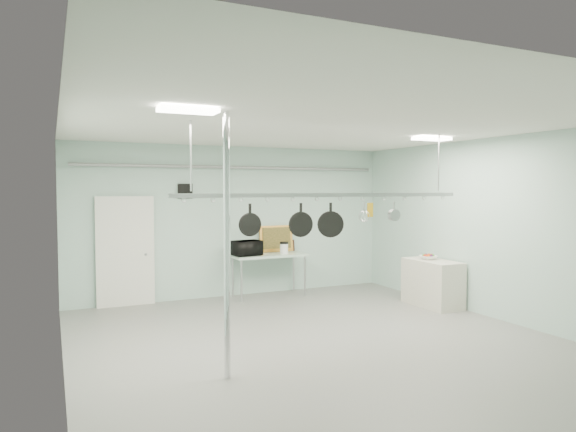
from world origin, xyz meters
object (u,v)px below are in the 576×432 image
pot_rack (329,193)px  coffee_canister (284,249)px  prep_table (269,257)px  side_cabinet (432,283)px  microwave (247,248)px  skillet_left (250,220)px  fruit_bowl (428,257)px  skillet_mid (301,220)px  skillet_right (331,220)px  chrome_pole (227,247)px

pot_rack → coffee_canister: (0.72, 3.22, -1.22)m
prep_table → side_cabinet: 3.39m
prep_table → microwave: (-0.51, -0.05, 0.23)m
prep_table → coffee_canister: bearing=-14.7°
skillet_left → fruit_bowl: bearing=19.1°
fruit_bowl → microwave: bearing=146.5°
fruit_bowl → skillet_left: bearing=-163.8°
pot_rack → microwave: size_ratio=8.46×
pot_rack → fruit_bowl: pot_rack is taller
coffee_canister → skillet_left: size_ratio=0.46×
microwave → coffee_canister: (0.83, -0.03, -0.05)m
prep_table → side_cabinet: bearing=-40.8°
pot_rack → skillet_mid: 0.62m
microwave → skillet_left: (-1.15, -3.25, 0.79)m
pot_rack → skillet_right: size_ratio=9.05×
coffee_canister → skillet_right: 3.39m
pot_rack → coffee_canister: pot_rack is taller
microwave → skillet_mid: 3.36m
coffee_canister → microwave: bearing=177.9°
skillet_mid → prep_table: bearing=83.2°
prep_table → skillet_left: 3.83m
microwave → fruit_bowl: (3.06, -2.03, -0.12)m
side_cabinet → pot_rack: (-2.95, -1.10, 1.78)m
skillet_mid → coffee_canister: bearing=77.7°
microwave → skillet_mid: bearing=74.3°
coffee_canister → skillet_right: (-0.68, -3.22, 0.81)m
pot_rack → skillet_left: 1.32m
pot_rack → skillet_left: pot_rack is taller
chrome_pole → skillet_left: (0.64, 0.90, 0.25)m
pot_rack → skillet_left: size_ratio=10.41×
skillet_left → skillet_mid: bearing=2.9°
skillet_right → side_cabinet: bearing=42.8°
microwave → skillet_left: 3.54m
microwave → fruit_bowl: bearing=137.1°
prep_table → pot_rack: bearing=-96.9°
side_cabinet → skillet_right: 3.40m
microwave → skillet_mid: skillet_mid is taller
pot_rack → microwave: bearing=92.0°
side_cabinet → skillet_left: size_ratio=2.60×
skillet_mid → fruit_bowl: bearing=27.6°
prep_table → skillet_left: size_ratio=3.47×
chrome_pole → skillet_mid: (1.43, 0.90, 0.23)m
side_cabinet → fruit_bowl: size_ratio=3.66×
skillet_left → prep_table: bearing=66.1°
side_cabinet → microwave: 3.79m
skillet_mid → skillet_right: 0.50m
fruit_bowl → skillet_right: (-2.91, -1.22, 0.88)m
microwave → side_cabinet: bearing=135.6°
skillet_mid → skillet_left: bearing=-172.1°
side_cabinet → fruit_bowl: 0.51m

